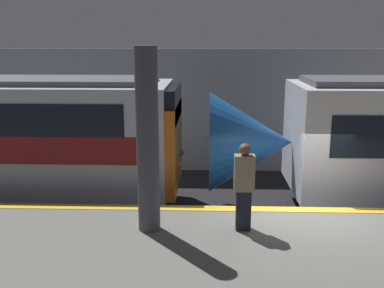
# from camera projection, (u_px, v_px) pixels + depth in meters

# --- Properties ---
(ground_plane) EXTENTS (120.00, 120.00, 0.00)m
(ground_plane) POSITION_uv_depth(u_px,v_px,m) (301.00, 253.00, 9.97)
(ground_plane) COLOR black
(platform) EXTENTS (40.00, 4.20, 1.09)m
(platform) POSITION_uv_depth(u_px,v_px,m) (327.00, 281.00, 7.80)
(platform) COLOR slate
(platform) RESTS_ON ground
(station_rear_barrier) EXTENTS (50.00, 0.15, 4.31)m
(station_rear_barrier) POSITION_uv_depth(u_px,v_px,m) (268.00, 111.00, 15.72)
(station_rear_barrier) COLOR #939399
(station_rear_barrier) RESTS_ON ground
(support_pillar_near) EXTENTS (0.42, 0.42, 3.45)m
(support_pillar_near) POSITION_uv_depth(u_px,v_px,m) (148.00, 142.00, 8.23)
(support_pillar_near) COLOR #47474C
(support_pillar_near) RESTS_ON platform
(person_waiting) EXTENTS (0.38, 0.24, 1.69)m
(person_waiting) POSITION_uv_depth(u_px,v_px,m) (244.00, 185.00, 8.40)
(person_waiting) COLOR black
(person_waiting) RESTS_ON platform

